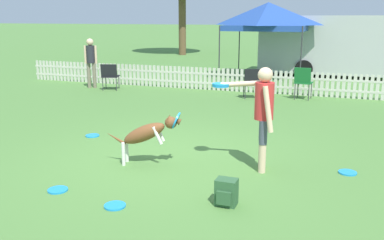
{
  "coord_description": "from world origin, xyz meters",
  "views": [
    {
      "loc": [
        2.63,
        -6.2,
        2.28
      ],
      "look_at": [
        0.43,
        -0.28,
        0.75
      ],
      "focal_mm": 40.0,
      "sensor_mm": 36.0,
      "label": 1
    }
  ],
  "objects_px": {
    "handler_person": "(261,107)",
    "folding_chair_center": "(252,81)",
    "leaping_dog": "(148,133)",
    "canopy_tent_main": "(268,16)",
    "frisbee_near_handler": "(92,136)",
    "equipment_trailer": "(324,44)",
    "backpack_on_grass": "(226,192)",
    "frisbee_midfield": "(115,206)",
    "spectator_standing": "(91,58)",
    "frisbee_near_dog": "(348,172)",
    "folding_chair_blue_left": "(110,74)",
    "folding_chair_green_right": "(303,80)",
    "frisbee_far_scatter": "(58,190)"
  },
  "relations": [
    {
      "from": "frisbee_far_scatter",
      "to": "folding_chair_blue_left",
      "type": "bearing_deg",
      "value": 116.05
    },
    {
      "from": "frisbee_near_handler",
      "to": "backpack_on_grass",
      "type": "bearing_deg",
      "value": -32.48
    },
    {
      "from": "folding_chair_blue_left",
      "to": "folding_chair_green_right",
      "type": "relative_size",
      "value": 0.92
    },
    {
      "from": "frisbee_near_handler",
      "to": "folding_chair_green_right",
      "type": "height_order",
      "value": "folding_chair_green_right"
    },
    {
      "from": "frisbee_midfield",
      "to": "equipment_trailer",
      "type": "xyz_separation_m",
      "value": [
        1.51,
        13.55,
        1.22
      ]
    },
    {
      "from": "frisbee_near_handler",
      "to": "frisbee_near_dog",
      "type": "distance_m",
      "value": 4.74
    },
    {
      "from": "canopy_tent_main",
      "to": "frisbee_far_scatter",
      "type": "bearing_deg",
      "value": -92.38
    },
    {
      "from": "leaping_dog",
      "to": "folding_chair_green_right",
      "type": "height_order",
      "value": "folding_chair_green_right"
    },
    {
      "from": "handler_person",
      "to": "frisbee_midfield",
      "type": "relative_size",
      "value": 5.85
    },
    {
      "from": "backpack_on_grass",
      "to": "folding_chair_blue_left",
      "type": "xyz_separation_m",
      "value": [
        -5.84,
        6.99,
        0.33
      ]
    },
    {
      "from": "frisbee_near_handler",
      "to": "frisbee_near_dog",
      "type": "height_order",
      "value": "same"
    },
    {
      "from": "frisbee_midfield",
      "to": "frisbee_near_dog",
      "type": "bearing_deg",
      "value": 39.89
    },
    {
      "from": "leaping_dog",
      "to": "equipment_trailer",
      "type": "relative_size",
      "value": 0.22
    },
    {
      "from": "frisbee_near_dog",
      "to": "handler_person",
      "type": "bearing_deg",
      "value": -166.36
    },
    {
      "from": "frisbee_far_scatter",
      "to": "equipment_trailer",
      "type": "distance_m",
      "value": 13.67
    },
    {
      "from": "frisbee_near_handler",
      "to": "equipment_trailer",
      "type": "height_order",
      "value": "equipment_trailer"
    },
    {
      "from": "backpack_on_grass",
      "to": "canopy_tent_main",
      "type": "distance_m",
      "value": 11.92
    },
    {
      "from": "frisbee_midfield",
      "to": "folding_chair_green_right",
      "type": "height_order",
      "value": "folding_chair_green_right"
    },
    {
      "from": "equipment_trailer",
      "to": "frisbee_far_scatter",
      "type": "bearing_deg",
      "value": -99.39
    },
    {
      "from": "backpack_on_grass",
      "to": "spectator_standing",
      "type": "bearing_deg",
      "value": 132.82
    },
    {
      "from": "frisbee_near_dog",
      "to": "folding_chair_blue_left",
      "type": "relative_size",
      "value": 0.32
    },
    {
      "from": "folding_chair_center",
      "to": "frisbee_far_scatter",
      "type": "bearing_deg",
      "value": 63.04
    },
    {
      "from": "leaping_dog",
      "to": "spectator_standing",
      "type": "xyz_separation_m",
      "value": [
        -5.07,
        6.14,
        0.44
      ]
    },
    {
      "from": "handler_person",
      "to": "frisbee_far_scatter",
      "type": "height_order",
      "value": "handler_person"
    },
    {
      "from": "frisbee_near_handler",
      "to": "equipment_trailer",
      "type": "distance_m",
      "value": 11.54
    },
    {
      "from": "leaping_dog",
      "to": "canopy_tent_main",
      "type": "xyz_separation_m",
      "value": [
        -0.18,
        10.59,
        1.77
      ]
    },
    {
      "from": "frisbee_near_handler",
      "to": "frisbee_midfield",
      "type": "bearing_deg",
      "value": -52.14
    },
    {
      "from": "frisbee_near_handler",
      "to": "frisbee_near_dog",
      "type": "relative_size",
      "value": 1.0
    },
    {
      "from": "equipment_trailer",
      "to": "folding_chair_center",
      "type": "bearing_deg",
      "value": -103.44
    },
    {
      "from": "frisbee_midfield",
      "to": "spectator_standing",
      "type": "height_order",
      "value": "spectator_standing"
    },
    {
      "from": "leaping_dog",
      "to": "canopy_tent_main",
      "type": "height_order",
      "value": "canopy_tent_main"
    },
    {
      "from": "folding_chair_center",
      "to": "folding_chair_green_right",
      "type": "distance_m",
      "value": 1.43
    },
    {
      "from": "handler_person",
      "to": "frisbee_near_dog",
      "type": "bearing_deg",
      "value": -88.72
    },
    {
      "from": "frisbee_midfield",
      "to": "canopy_tent_main",
      "type": "bearing_deg",
      "value": 92.26
    },
    {
      "from": "frisbee_midfield",
      "to": "frisbee_near_handler",
      "type": "bearing_deg",
      "value": 127.86
    },
    {
      "from": "frisbee_midfield",
      "to": "frisbee_far_scatter",
      "type": "distance_m",
      "value": 0.99
    },
    {
      "from": "canopy_tent_main",
      "to": "folding_chair_green_right",
      "type": "bearing_deg",
      "value": -66.05
    },
    {
      "from": "leaping_dog",
      "to": "frisbee_near_handler",
      "type": "bearing_deg",
      "value": -134.43
    },
    {
      "from": "handler_person",
      "to": "frisbee_near_handler",
      "type": "bearing_deg",
      "value": 65.77
    },
    {
      "from": "canopy_tent_main",
      "to": "spectator_standing",
      "type": "bearing_deg",
      "value": -137.66
    },
    {
      "from": "handler_person",
      "to": "frisbee_midfield",
      "type": "distance_m",
      "value": 2.56
    },
    {
      "from": "folding_chair_center",
      "to": "spectator_standing",
      "type": "height_order",
      "value": "spectator_standing"
    },
    {
      "from": "backpack_on_grass",
      "to": "folding_chair_green_right",
      "type": "distance_m",
      "value": 7.49
    },
    {
      "from": "handler_person",
      "to": "canopy_tent_main",
      "type": "relative_size",
      "value": 0.54
    },
    {
      "from": "handler_person",
      "to": "folding_chair_center",
      "type": "bearing_deg",
      "value": 1.56
    },
    {
      "from": "handler_person",
      "to": "canopy_tent_main",
      "type": "height_order",
      "value": "canopy_tent_main"
    },
    {
      "from": "backpack_on_grass",
      "to": "equipment_trailer",
      "type": "xyz_separation_m",
      "value": [
        0.25,
        13.02,
        1.07
      ]
    },
    {
      "from": "handler_person",
      "to": "spectator_standing",
      "type": "bearing_deg",
      "value": 37.17
    },
    {
      "from": "frisbee_near_dog",
      "to": "equipment_trailer",
      "type": "height_order",
      "value": "equipment_trailer"
    },
    {
      "from": "folding_chair_center",
      "to": "frisbee_near_handler",
      "type": "bearing_deg",
      "value": 48.13
    }
  ]
}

